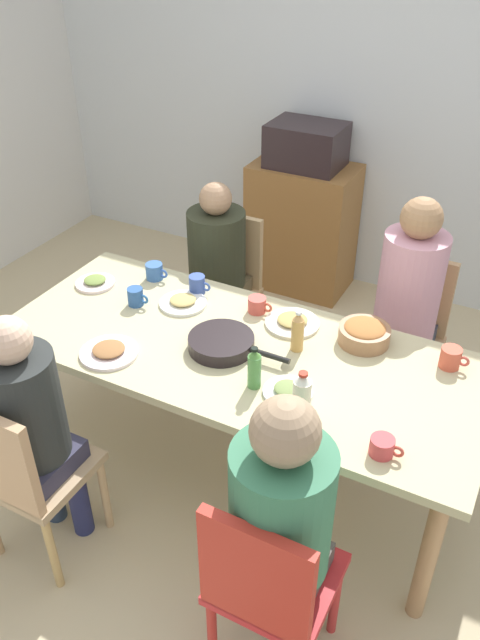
{
  "coord_description": "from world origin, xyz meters",
  "views": [
    {
      "loc": [
        1.05,
        -2.0,
        2.43
      ],
      "look_at": [
        0.0,
        0.0,
        0.9
      ],
      "focal_mm": 36.01,
      "sensor_mm": 36.0,
      "label": 1
    }
  ],
  "objects_px": {
    "person_1": "(216,260)",
    "plate_0": "(183,302)",
    "plate_2": "(288,391)",
    "bottle_0": "(298,332)",
    "person_0": "(408,297)",
    "chair_2": "(268,584)",
    "plate_3": "(109,351)",
    "plate_4": "(292,322)",
    "bowl_0": "(364,333)",
    "cup_3": "(257,305)",
    "serving_pan": "(222,343)",
    "person_3": "(29,420)",
    "chair_3": "(22,471)",
    "cup_5": "(155,271)",
    "cup_4": "(136,297)",
    "dining_table": "(240,362)",
    "cup_0": "(383,447)",
    "chair_0": "(405,330)",
    "chair_1": "(224,281)",
    "person_2": "(282,517)",
    "plate_1": "(95,282)",
    "cup_1": "(198,285)",
    "microwave": "(307,145)",
    "bottle_2": "(254,369)",
    "cup_2": "(451,358)",
    "bottle_1": "(301,400)"
  },
  "relations": [
    {
      "from": "plate_0",
      "to": "plate_4",
      "type": "height_order",
      "value": "same"
    },
    {
      "from": "person_2",
      "to": "plate_4",
      "type": "relative_size",
      "value": 4.93
    },
    {
      "from": "cup_3",
      "to": "microwave",
      "type": "relative_size",
      "value": 0.26
    },
    {
      "from": "plate_1",
      "to": "serving_pan",
      "type": "distance_m",
      "value": 0.86
    },
    {
      "from": "plate_4",
      "to": "bowl_0",
      "type": "relative_size",
      "value": 1.11
    },
    {
      "from": "person_0",
      "to": "plate_1",
      "type": "xyz_separation_m",
      "value": [
        -1.45,
        -0.6,
        0.01
      ]
    },
    {
      "from": "chair_0",
      "to": "chair_3",
      "type": "relative_size",
      "value": 1.0
    },
    {
      "from": "person_2",
      "to": "plate_0",
      "type": "bearing_deg",
      "value": 135.55
    },
    {
      "from": "cup_5",
      "to": "plate_4",
      "type": "bearing_deg",
      "value": -4.15
    },
    {
      "from": "cup_0",
      "to": "cup_1",
      "type": "distance_m",
      "value": 1.31
    },
    {
      "from": "plate_2",
      "to": "plate_3",
      "type": "relative_size",
      "value": 0.79
    },
    {
      "from": "plate_3",
      "to": "plate_2",
      "type": "bearing_deg",
      "value": 8.58
    },
    {
      "from": "plate_3",
      "to": "cup_2",
      "type": "relative_size",
      "value": 2.08
    },
    {
      "from": "dining_table",
      "to": "plate_2",
      "type": "bearing_deg",
      "value": -30.23
    },
    {
      "from": "cup_1",
      "to": "cup_5",
      "type": "height_order",
      "value": "cup_1"
    },
    {
      "from": "person_0",
      "to": "chair_2",
      "type": "bearing_deg",
      "value": -90.0
    },
    {
      "from": "person_1",
      "to": "cup_4",
      "type": "xyz_separation_m",
      "value": [
        -0.07,
        -0.66,
        0.1
      ]
    },
    {
      "from": "chair_3",
      "to": "cup_5",
      "type": "relative_size",
      "value": 7.24
    },
    {
      "from": "plate_2",
      "to": "microwave",
      "type": "bearing_deg",
      "value": 111.12
    },
    {
      "from": "plate_2",
      "to": "bottle_0",
      "type": "relative_size",
      "value": 1.02
    },
    {
      "from": "plate_1",
      "to": "microwave",
      "type": "xyz_separation_m",
      "value": [
        0.44,
        1.68,
        0.27
      ]
    },
    {
      "from": "chair_1",
      "to": "cup_4",
      "type": "height_order",
      "value": "chair_1"
    },
    {
      "from": "chair_2",
      "to": "cup_3",
      "type": "relative_size",
      "value": 7.34
    },
    {
      "from": "cup_1",
      "to": "bowl_0",
      "type": "bearing_deg",
      "value": -1.36
    },
    {
      "from": "chair_2",
      "to": "cup_1",
      "type": "height_order",
      "value": "chair_2"
    },
    {
      "from": "person_0",
      "to": "chair_1",
      "type": "bearing_deg",
      "value": 175.28
    },
    {
      "from": "cup_4",
      "to": "cup_5",
      "type": "xyz_separation_m",
      "value": [
        -0.06,
        0.25,
        -0.0
      ]
    },
    {
      "from": "cup_2",
      "to": "bottle_0",
      "type": "height_order",
      "value": "bottle_0"
    },
    {
      "from": "person_1",
      "to": "plate_0",
      "type": "relative_size",
      "value": 4.99
    },
    {
      "from": "person_0",
      "to": "chair_2",
      "type": "xyz_separation_m",
      "value": [
        0.0,
        -1.57,
        -0.25
      ]
    },
    {
      "from": "cup_1",
      "to": "bottle_2",
      "type": "bearing_deg",
      "value": -42.08
    },
    {
      "from": "person_1",
      "to": "plate_4",
      "type": "relative_size",
      "value": 4.55
    },
    {
      "from": "cup_4",
      "to": "plate_3",
      "type": "bearing_deg",
      "value": -71.73
    },
    {
      "from": "cup_0",
      "to": "cup_4",
      "type": "relative_size",
      "value": 1.11
    },
    {
      "from": "cup_3",
      "to": "cup_4",
      "type": "distance_m",
      "value": 0.59
    },
    {
      "from": "serving_pan",
      "to": "bottle_2",
      "type": "distance_m",
      "value": 0.29
    },
    {
      "from": "microwave",
      "to": "bottle_1",
      "type": "bearing_deg",
      "value": -67.52
    },
    {
      "from": "cup_3",
      "to": "serving_pan",
      "type": "bearing_deg",
      "value": -90.79
    },
    {
      "from": "bowl_0",
      "to": "microwave",
      "type": "height_order",
      "value": "microwave"
    },
    {
      "from": "person_0",
      "to": "plate_0",
      "type": "xyz_separation_m",
      "value": [
        -0.95,
        -0.55,
        0.01
      ]
    },
    {
      "from": "cup_1",
      "to": "chair_2",
      "type": "bearing_deg",
      "value": -50.61
    },
    {
      "from": "dining_table",
      "to": "person_2",
      "type": "distance_m",
      "value": 0.92
    },
    {
      "from": "cup_2",
      "to": "serving_pan",
      "type": "bearing_deg",
      "value": -159.93
    },
    {
      "from": "cup_1",
      "to": "microwave",
      "type": "height_order",
      "value": "microwave"
    },
    {
      "from": "chair_3",
      "to": "cup_5",
      "type": "distance_m",
      "value": 1.21
    },
    {
      "from": "plate_4",
      "to": "bottle_0",
      "type": "bearing_deg",
      "value": -60.5
    },
    {
      "from": "chair_0",
      "to": "bottle_0",
      "type": "xyz_separation_m",
      "value": [
        -0.32,
        -0.72,
        0.34
      ]
    },
    {
      "from": "serving_pan",
      "to": "cup_2",
      "type": "bearing_deg",
      "value": 20.07
    },
    {
      "from": "person_3",
      "to": "bowl_0",
      "type": "distance_m",
      "value": 1.45
    },
    {
      "from": "dining_table",
      "to": "plate_2",
      "type": "height_order",
      "value": "plate_2"
    }
  ]
}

